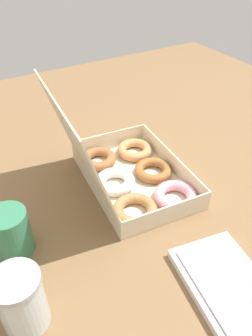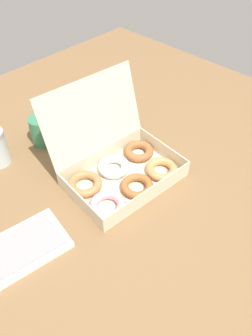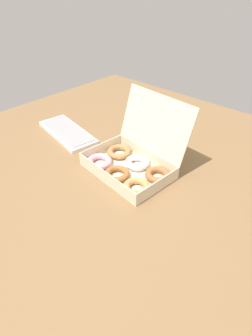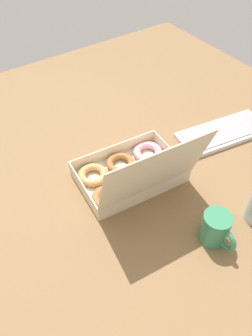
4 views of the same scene
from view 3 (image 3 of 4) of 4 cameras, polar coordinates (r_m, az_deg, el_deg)
The scene contains 5 objects.
ground_plane at distance 108.45cm, azimuth -1.89°, elevation -0.98°, with size 180.00×180.00×2.00cm, color olive.
donut_box at distance 106.52cm, azimuth 0.91°, elevation 1.26°, with size 37.74×33.11×27.87cm.
keyboard at distance 136.05cm, azimuth -12.66°, elevation 7.62°, with size 38.07×20.11×2.20cm.
coffee_mug at distance 130.67cm, azimuth 8.38°, elevation 9.00°, with size 8.13×12.07×10.33cm.
glass_jar at distance 140.52cm, azimuth 3.28°, elevation 11.81°, with size 8.32×8.32×12.31cm.
Camera 3 is at (60.51, -60.77, 65.39)cm, focal length 28.00 mm.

